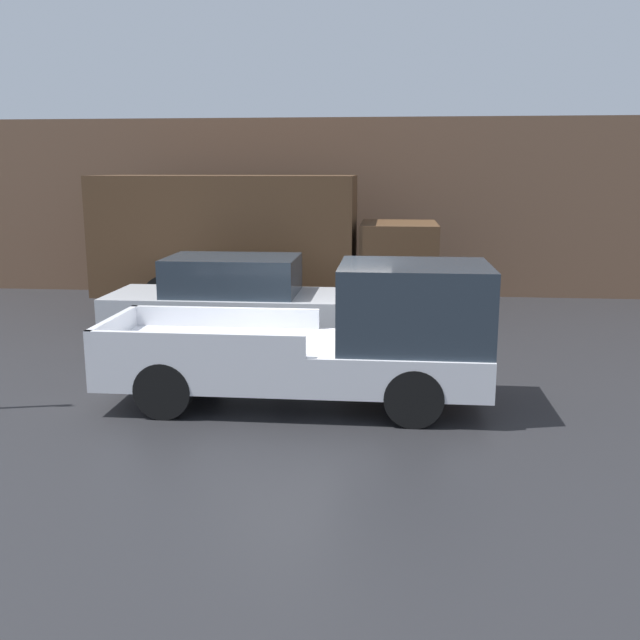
# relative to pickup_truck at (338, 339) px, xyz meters

# --- Properties ---
(ground_plane) EXTENTS (60.00, 60.00, 0.00)m
(ground_plane) POSITION_rel_pickup_truck_xyz_m (-0.48, 0.87, -0.98)
(ground_plane) COLOR #232326
(building_wall) EXTENTS (28.00, 0.15, 4.73)m
(building_wall) POSITION_rel_pickup_truck_xyz_m (-0.48, 9.43, 1.39)
(building_wall) COLOR brown
(building_wall) RESTS_ON ground
(pickup_truck) EXTENTS (5.54, 1.93, 2.09)m
(pickup_truck) POSITION_rel_pickup_truck_xyz_m (0.00, 0.00, 0.00)
(pickup_truck) COLOR silver
(pickup_truck) RESTS_ON ground
(car) EXTENTS (4.59, 1.93, 1.73)m
(car) POSITION_rel_pickup_truck_xyz_m (-2.41, 3.51, -0.12)
(car) COLOR #B7BABF
(car) RESTS_ON ground
(delivery_truck) EXTENTS (7.90, 2.34, 3.25)m
(delivery_truck) POSITION_rel_pickup_truck_xyz_m (-2.51, 6.59, 0.78)
(delivery_truck) COLOR #4C331E
(delivery_truck) RESTS_ON ground
(newspaper_box) EXTENTS (0.45, 0.40, 1.14)m
(newspaper_box) POSITION_rel_pickup_truck_xyz_m (1.33, 9.11, -0.41)
(newspaper_box) COLOR #194CB2
(newspaper_box) RESTS_ON ground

